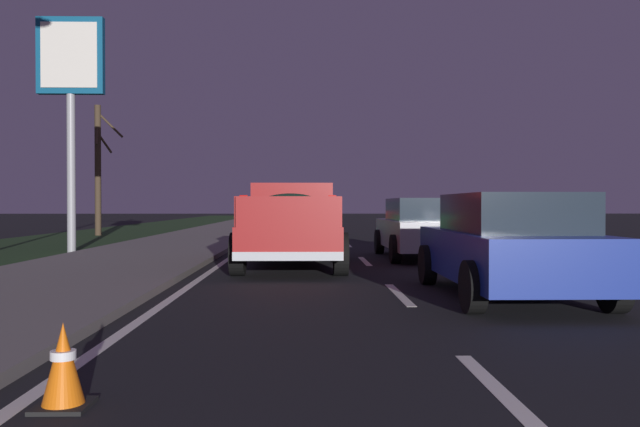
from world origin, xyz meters
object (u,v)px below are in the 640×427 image
at_px(sedan_green, 297,219).
at_px(bare_tree_far, 98,168).
at_px(sedan_silver, 422,228).
at_px(gas_price_sign, 71,76).
at_px(sedan_blue, 508,245).
at_px(traffic_cone_near, 63,366).
at_px(sedan_red, 304,214).
at_px(pickup_truck, 292,223).

relative_size(sedan_green, bare_tree_far, 0.76).
relative_size(sedan_silver, sedan_green, 1.00).
distance_m(sedan_silver, sedan_green, 10.99).
bearing_deg(gas_price_sign, sedan_blue, -132.91).
bearing_deg(traffic_cone_near, sedan_silver, -21.11).
bearing_deg(sedan_blue, sedan_silver, 0.26).
distance_m(sedan_green, sedan_red, 12.43).
height_order(gas_price_sign, traffic_cone_near, gas_price_sign).
bearing_deg(traffic_cone_near, pickup_truck, -7.61).
bearing_deg(sedan_green, pickup_truck, -179.63).
bearing_deg(sedan_green, traffic_cone_near, 176.84).
distance_m(pickup_truck, sedan_green, 12.56).
xyz_separation_m(gas_price_sign, bare_tree_far, (10.30, 2.56, -2.03)).
xyz_separation_m(sedan_blue, gas_price_sign, (9.09, 9.78, 4.29)).
xyz_separation_m(pickup_truck, sedan_green, (12.56, 0.08, -0.20)).
bearing_deg(traffic_cone_near, sedan_green, -3.16).
bearing_deg(sedan_silver, sedan_red, 7.79).
bearing_deg(sedan_red, bare_tree_far, 138.58).
distance_m(pickup_truck, sedan_silver, 3.91).
relative_size(pickup_truck, sedan_silver, 1.23).
distance_m(pickup_truck, sedan_red, 24.99).
relative_size(sedan_green, sedan_red, 1.00).
xyz_separation_m(sedan_green, sedan_red, (12.43, -0.25, 0.00)).
distance_m(sedan_green, traffic_cone_near, 22.45).
distance_m(sedan_red, sedan_blue, 29.95).
relative_size(sedan_silver, sedan_blue, 1.00).
height_order(sedan_silver, traffic_cone_near, sedan_silver).
relative_size(pickup_truck, sedan_blue, 1.23).
bearing_deg(sedan_blue, sedan_red, 6.06).
relative_size(sedan_red, sedan_blue, 1.01).
height_order(pickup_truck, sedan_blue, pickup_truck).
distance_m(pickup_truck, sedan_blue, 5.84).
xyz_separation_m(sedan_red, sedan_blue, (-29.79, -3.16, 0.00)).
height_order(pickup_truck, traffic_cone_near, pickup_truck).
relative_size(sedan_silver, bare_tree_far, 0.76).
bearing_deg(sedan_green, bare_tree_far, 77.18).
height_order(sedan_green, sedan_red, same).
bearing_deg(sedan_red, sedan_blue, -173.94).
xyz_separation_m(sedan_red, bare_tree_far, (-10.40, 9.18, 2.26)).
xyz_separation_m(sedan_silver, sedan_green, (10.46, 3.38, 0.00)).
xyz_separation_m(pickup_truck, sedan_silver, (2.10, -3.30, -0.20)).
distance_m(sedan_silver, traffic_cone_near, 12.82).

